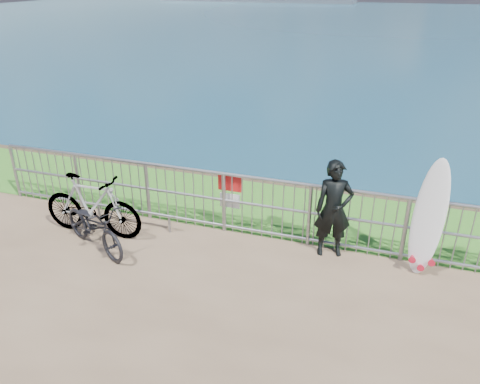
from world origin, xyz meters
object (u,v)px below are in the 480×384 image
(surfboard, at_px, (428,222))
(bicycle_near, at_px, (94,226))
(surfer, at_px, (334,209))
(bicycle_far, at_px, (92,205))

(surfboard, bearing_deg, bicycle_near, -167.89)
(surfboard, bearing_deg, surfer, 179.49)
(surfboard, distance_m, bicycle_near, 5.23)
(surfer, bearing_deg, bicycle_far, 172.86)
(surfer, height_order, bicycle_near, surfer)
(surfboard, height_order, bicycle_far, surfboard)
(bicycle_near, xyz_separation_m, bicycle_far, (-0.31, 0.43, 0.13))
(surfer, relative_size, bicycle_near, 0.99)
(bicycle_far, bearing_deg, bicycle_near, -144.93)
(bicycle_far, bearing_deg, surfboard, -84.30)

